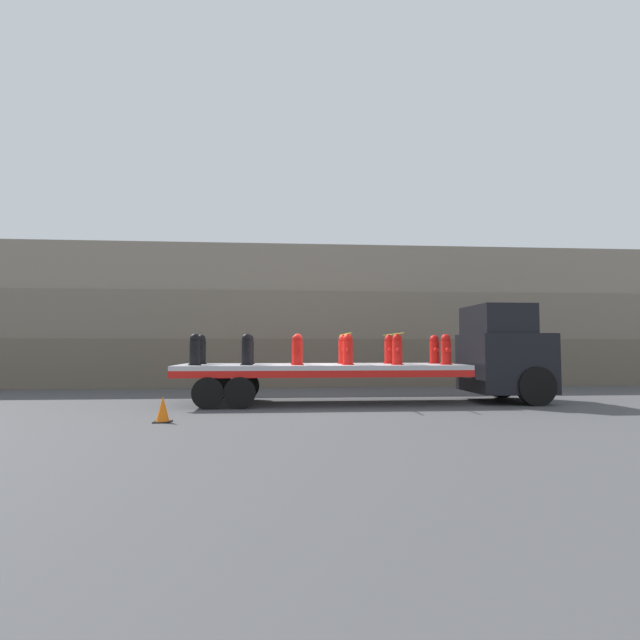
{
  "coord_description": "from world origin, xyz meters",
  "views": [
    {
      "loc": [
        -1.26,
        -15.37,
        1.71
      ],
      "look_at": [
        -0.04,
        0.0,
        2.56
      ],
      "focal_mm": 28.0,
      "sensor_mm": 36.0,
      "label": 1
    }
  ],
  "objects_px": {
    "fire_hydrant_red_far_4": "(389,350)",
    "fire_hydrant_red_far_5": "(434,350)",
    "flatbed_trailer": "(301,372)",
    "fire_hydrant_black_far_0": "(201,350)",
    "fire_hydrant_red_far_2": "(296,350)",
    "fire_hydrant_red_near_5": "(446,350)",
    "fire_hydrant_red_near_4": "(397,350)",
    "fire_hydrant_black_near_0": "(195,350)",
    "traffic_cone": "(163,409)",
    "fire_hydrant_black_near_1": "(247,350)",
    "fire_hydrant_black_far_1": "(249,350)",
    "fire_hydrant_red_near_3": "(348,350)",
    "fire_hydrant_red_near_2": "(298,350)",
    "fire_hydrant_red_far_3": "(343,350)",
    "truck_cab": "(506,354)"
  },
  "relations": [
    {
      "from": "fire_hydrant_red_far_2",
      "to": "fire_hydrant_red_far_3",
      "type": "bearing_deg",
      "value": 0.0
    },
    {
      "from": "fire_hydrant_red_near_4",
      "to": "fire_hydrant_red_far_4",
      "type": "xyz_separation_m",
      "value": [
        0.0,
        1.14,
        0.0
      ]
    },
    {
      "from": "fire_hydrant_black_near_1",
      "to": "fire_hydrant_red_far_5",
      "type": "xyz_separation_m",
      "value": [
        6.0,
        1.14,
        0.0
      ]
    },
    {
      "from": "fire_hydrant_red_near_5",
      "to": "fire_hydrant_black_near_1",
      "type": "bearing_deg",
      "value": 180.0
    },
    {
      "from": "fire_hydrant_black_near_0",
      "to": "fire_hydrant_red_near_2",
      "type": "height_order",
      "value": "same"
    },
    {
      "from": "fire_hydrant_red_near_4",
      "to": "truck_cab",
      "type": "bearing_deg",
      "value": 8.89
    },
    {
      "from": "fire_hydrant_red_near_2",
      "to": "fire_hydrant_red_far_5",
      "type": "relative_size",
      "value": 1.0
    },
    {
      "from": "fire_hydrant_red_near_4",
      "to": "fire_hydrant_black_near_0",
      "type": "bearing_deg",
      "value": 180.0
    },
    {
      "from": "fire_hydrant_black_far_0",
      "to": "fire_hydrant_red_far_3",
      "type": "relative_size",
      "value": 1.0
    },
    {
      "from": "fire_hydrant_red_near_3",
      "to": "truck_cab",
      "type": "bearing_deg",
      "value": 6.32
    },
    {
      "from": "fire_hydrant_black_near_1",
      "to": "fire_hydrant_black_far_1",
      "type": "relative_size",
      "value": 1.0
    },
    {
      "from": "flatbed_trailer",
      "to": "fire_hydrant_red_far_4",
      "type": "height_order",
      "value": "fire_hydrant_red_far_4"
    },
    {
      "from": "fire_hydrant_red_far_3",
      "to": "fire_hydrant_black_far_1",
      "type": "bearing_deg",
      "value": 180.0
    },
    {
      "from": "fire_hydrant_red_far_5",
      "to": "fire_hydrant_black_near_0",
      "type": "bearing_deg",
      "value": -171.36
    },
    {
      "from": "fire_hydrant_black_near_1",
      "to": "fire_hydrant_red_far_2",
      "type": "xyz_separation_m",
      "value": [
        1.5,
        1.14,
        0.0
      ]
    },
    {
      "from": "flatbed_trailer",
      "to": "fire_hydrant_red_near_5",
      "type": "xyz_separation_m",
      "value": [
        4.38,
        -0.57,
        0.68
      ]
    },
    {
      "from": "truck_cab",
      "to": "fire_hydrant_black_far_1",
      "type": "height_order",
      "value": "truck_cab"
    },
    {
      "from": "traffic_cone",
      "to": "truck_cab",
      "type": "bearing_deg",
      "value": 20.03
    },
    {
      "from": "fire_hydrant_red_far_2",
      "to": "fire_hydrant_red_near_5",
      "type": "height_order",
      "value": "same"
    },
    {
      "from": "fire_hydrant_red_far_3",
      "to": "fire_hydrant_red_far_5",
      "type": "distance_m",
      "value": 3.0
    },
    {
      "from": "fire_hydrant_red_far_2",
      "to": "fire_hydrant_red_near_4",
      "type": "relative_size",
      "value": 1.0
    },
    {
      "from": "fire_hydrant_red_far_4",
      "to": "fire_hydrant_red_far_3",
      "type": "bearing_deg",
      "value": 180.0
    },
    {
      "from": "fire_hydrant_red_near_2",
      "to": "fire_hydrant_red_near_5",
      "type": "relative_size",
      "value": 1.0
    },
    {
      "from": "fire_hydrant_red_far_2",
      "to": "fire_hydrant_red_near_4",
      "type": "height_order",
      "value": "same"
    },
    {
      "from": "fire_hydrant_black_near_1",
      "to": "fire_hydrant_red_near_2",
      "type": "distance_m",
      "value": 1.5
    },
    {
      "from": "fire_hydrant_red_far_3",
      "to": "traffic_cone",
      "type": "height_order",
      "value": "fire_hydrant_red_far_3"
    },
    {
      "from": "truck_cab",
      "to": "fire_hydrant_red_near_4",
      "type": "xyz_separation_m",
      "value": [
        -3.64,
        -0.57,
        0.13
      ]
    },
    {
      "from": "fire_hydrant_black_far_0",
      "to": "fire_hydrant_red_near_2",
      "type": "bearing_deg",
      "value": -20.8
    },
    {
      "from": "truck_cab",
      "to": "fire_hydrant_red_near_5",
      "type": "height_order",
      "value": "truck_cab"
    },
    {
      "from": "fire_hydrant_black_near_0",
      "to": "fire_hydrant_red_near_4",
      "type": "relative_size",
      "value": 1.0
    },
    {
      "from": "fire_hydrant_red_near_2",
      "to": "fire_hydrant_red_far_3",
      "type": "bearing_deg",
      "value": 37.22
    },
    {
      "from": "fire_hydrant_black_far_0",
      "to": "fire_hydrant_red_near_5",
      "type": "height_order",
      "value": "same"
    },
    {
      "from": "fire_hydrant_red_far_3",
      "to": "traffic_cone",
      "type": "bearing_deg",
      "value": -138.49
    },
    {
      "from": "fire_hydrant_black_near_1",
      "to": "fire_hydrant_red_far_2",
      "type": "bearing_deg",
      "value": 37.22
    },
    {
      "from": "truck_cab",
      "to": "fire_hydrant_red_near_4",
      "type": "relative_size",
      "value": 3.27
    },
    {
      "from": "fire_hydrant_black_near_0",
      "to": "fire_hydrant_red_far_5",
      "type": "height_order",
      "value": "same"
    },
    {
      "from": "fire_hydrant_red_far_4",
      "to": "fire_hydrant_red_far_5",
      "type": "relative_size",
      "value": 1.0
    },
    {
      "from": "flatbed_trailer",
      "to": "fire_hydrant_red_far_3",
      "type": "bearing_deg",
      "value": 22.45
    },
    {
      "from": "fire_hydrant_red_near_5",
      "to": "fire_hydrant_red_far_5",
      "type": "height_order",
      "value": "same"
    },
    {
      "from": "fire_hydrant_black_far_1",
      "to": "fire_hydrant_red_near_3",
      "type": "bearing_deg",
      "value": -20.8
    },
    {
      "from": "flatbed_trailer",
      "to": "fire_hydrant_red_near_2",
      "type": "bearing_deg",
      "value": -102.0
    },
    {
      "from": "fire_hydrant_red_far_5",
      "to": "flatbed_trailer",
      "type": "bearing_deg",
      "value": -172.59
    },
    {
      "from": "flatbed_trailer",
      "to": "fire_hydrant_black_near_0",
      "type": "distance_m",
      "value": 3.25
    },
    {
      "from": "fire_hydrant_red_near_5",
      "to": "fire_hydrant_black_far_1",
      "type": "bearing_deg",
      "value": 169.25
    },
    {
      "from": "flatbed_trailer",
      "to": "fire_hydrant_red_near_2",
      "type": "xyz_separation_m",
      "value": [
        -0.12,
        -0.57,
        0.68
      ]
    },
    {
      "from": "fire_hydrant_red_near_2",
      "to": "fire_hydrant_red_far_3",
      "type": "xyz_separation_m",
      "value": [
        1.5,
        1.14,
        0.0
      ]
    },
    {
      "from": "fire_hydrant_red_far_5",
      "to": "traffic_cone",
      "type": "xyz_separation_m",
      "value": [
        -7.7,
        -4.16,
        -1.36
      ]
    },
    {
      "from": "fire_hydrant_black_near_0",
      "to": "traffic_cone",
      "type": "xyz_separation_m",
      "value": [
        -0.2,
        -3.02,
        -1.36
      ]
    },
    {
      "from": "fire_hydrant_black_far_0",
      "to": "fire_hydrant_red_far_4",
      "type": "height_order",
      "value": "same"
    },
    {
      "from": "fire_hydrant_red_far_2",
      "to": "fire_hydrant_red_near_2",
      "type": "bearing_deg",
      "value": -90.0
    }
  ]
}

